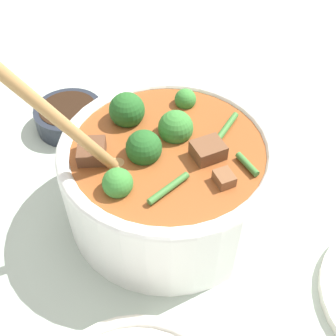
% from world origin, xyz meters
% --- Properties ---
extents(ground_plane, '(4.00, 4.00, 0.00)m').
position_xyz_m(ground_plane, '(0.00, 0.00, 0.00)').
color(ground_plane, '#ADBCAD').
extents(stew_bowl, '(0.29, 0.25, 0.28)m').
position_xyz_m(stew_bowl, '(0.00, -0.00, 0.07)').
color(stew_bowl, white).
rests_on(stew_bowl, ground_plane).
extents(condiment_bowl, '(0.10, 0.10, 0.03)m').
position_xyz_m(condiment_bowl, '(0.07, -0.21, 0.02)').
color(condiment_bowl, '#232833').
rests_on(condiment_bowl, ground_plane).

